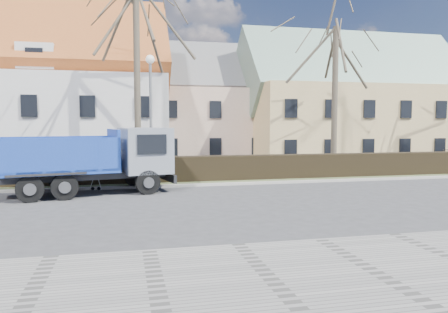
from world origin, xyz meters
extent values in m
plane|color=#363638|center=(0.00, 0.00, 0.00)|extent=(120.00, 120.00, 0.00)
cube|color=gray|center=(0.00, -8.50, 0.04)|extent=(80.00, 5.00, 0.08)
cube|color=#A5A096|center=(0.00, 4.60, 0.06)|extent=(80.00, 0.30, 0.12)
cube|color=#47522E|center=(0.00, 6.20, 0.05)|extent=(80.00, 3.00, 0.10)
cube|color=black|center=(0.00, 6.00, 0.65)|extent=(60.00, 0.90, 1.30)
camera|label=1|loc=(-2.77, -16.47, 3.15)|focal=35.00mm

